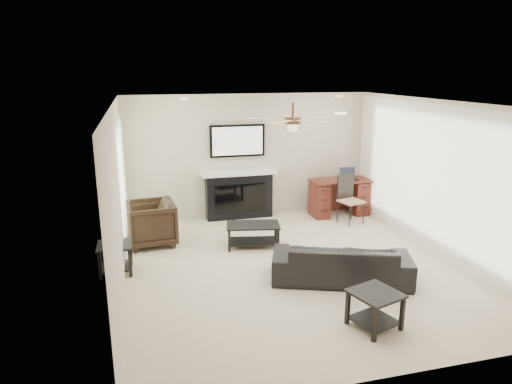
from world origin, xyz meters
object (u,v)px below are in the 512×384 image
at_px(fireplace_unit, 239,172).
at_px(desk, 339,197).
at_px(armchair, 150,223).
at_px(coffee_table, 253,235).
at_px(sofa, 341,262).

height_order(fireplace_unit, desk, fireplace_unit).
bearing_deg(desk, armchair, -169.57).
distance_m(coffee_table, desk, 2.52).
xyz_separation_m(fireplace_unit, desk, (2.06, -0.34, -0.57)).
distance_m(coffee_table, fireplace_unit, 1.78).
height_order(sofa, desk, desk).
xyz_separation_m(armchair, fireplace_unit, (1.82, 1.06, 0.57)).
bearing_deg(sofa, desk, -93.39).
distance_m(sofa, coffee_table, 1.84).
relative_size(sofa, coffee_table, 2.18).
bearing_deg(armchair, sofa, 45.70).
relative_size(armchair, coffee_table, 0.93).
bearing_deg(armchair, coffee_table, 67.36).
distance_m(armchair, fireplace_unit, 2.18).
distance_m(fireplace_unit, desk, 2.17).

